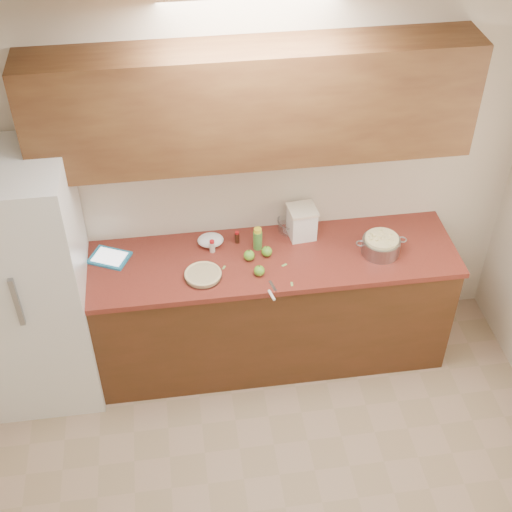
{
  "coord_description": "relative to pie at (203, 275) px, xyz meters",
  "views": [
    {
      "loc": [
        -0.49,
        -2.0,
        3.94
      ],
      "look_at": [
        -0.01,
        1.43,
        0.98
      ],
      "focal_mm": 50.0,
      "sensor_mm": 36.0,
      "label": 1
    }
  ],
  "objects": [
    {
      "name": "apple_front",
      "position": [
        0.35,
        -0.03,
        0.02
      ],
      "size": [
        0.07,
        0.07,
        0.08
      ],
      "color": "#5EA128",
      "rests_on": "counter_run"
    },
    {
      "name": "upper_cabinets",
      "position": [
        0.36,
        0.29,
        1.01
      ],
      "size": [
        2.6,
        0.34,
        0.7
      ],
      "primitive_type": "cube",
      "color": "brown",
      "rests_on": "room_shell"
    },
    {
      "name": "colander",
      "position": [
        1.17,
        0.08,
        0.04
      ],
      "size": [
        0.34,
        0.25,
        0.13
      ],
      "rotation": [
        0.0,
        0.0,
        -0.03
      ],
      "color": "gray",
      "rests_on": "counter_run"
    },
    {
      "name": "lemon_bottle",
      "position": [
        0.38,
        0.24,
        0.06
      ],
      "size": [
        0.06,
        0.06,
        0.16
      ],
      "rotation": [
        0.0,
        0.0,
        0.16
      ],
      "color": "#4C8C38",
      "rests_on": "counter_run"
    },
    {
      "name": "cinnamon_shaker",
      "position": [
        0.08,
        0.24,
        0.02
      ],
      "size": [
        0.04,
        0.04,
        0.09
      ],
      "rotation": [
        0.0,
        0.0,
        0.25
      ],
      "color": "beige",
      "rests_on": "counter_run"
    },
    {
      "name": "paper_towel",
      "position": [
        0.08,
        0.32,
        0.02
      ],
      "size": [
        0.21,
        0.19,
        0.07
      ],
      "primitive_type": "ellipsoid",
      "rotation": [
        0.0,
        0.0,
        0.35
      ],
      "color": "white",
      "rests_on": "counter_run"
    },
    {
      "name": "counter_run",
      "position": [
        0.36,
        0.14,
        -0.48
      ],
      "size": [
        2.64,
        0.68,
        0.92
      ],
      "color": "#4E2816",
      "rests_on": "ground"
    },
    {
      "name": "peel_b",
      "position": [
        0.54,
        -0.14,
        -0.02
      ],
      "size": [
        0.02,
        0.04,
        0.0
      ],
      "primitive_type": "cube",
      "rotation": [
        0.0,
        0.0,
        -1.64
      ],
      "color": "#83B256",
      "rests_on": "counter_run"
    },
    {
      "name": "apple_left",
      "position": [
        0.31,
        0.13,
        0.02
      ],
      "size": [
        0.07,
        0.07,
        0.08
      ],
      "color": "#5EA128",
      "rests_on": "counter_run"
    },
    {
      "name": "vanilla_bottle",
      "position": [
        0.25,
        0.31,
        0.02
      ],
      "size": [
        0.03,
        0.03,
        0.09
      ],
      "rotation": [
        0.0,
        0.0,
        0.18
      ],
      "color": "black",
      "rests_on": "counter_run"
    },
    {
      "name": "paring_knife",
      "position": [
        0.4,
        -0.22,
        -0.01
      ],
      "size": [
        0.06,
        0.18,
        0.02
      ],
      "rotation": [
        0.0,
        0.0,
        0.24
      ],
      "color": "gray",
      "rests_on": "counter_run"
    },
    {
      "name": "pie",
      "position": [
        0.0,
        0.0,
        0.0
      ],
      "size": [
        0.24,
        0.24,
        0.04
      ],
      "rotation": [
        0.0,
        0.0,
        0.16
      ],
      "color": "silver",
      "rests_on": "counter_run"
    },
    {
      "name": "mixing_bowl",
      "position": [
        0.65,
        0.4,
        0.02
      ],
      "size": [
        0.22,
        0.22,
        0.08
      ],
      "rotation": [
        0.0,
        0.0,
        0.2
      ],
      "color": "silver",
      "rests_on": "counter_run"
    },
    {
      "name": "room_shell",
      "position": [
        0.36,
        -1.34,
        0.36
      ],
      "size": [
        3.6,
        3.6,
        3.6
      ],
      "color": "#A08367",
      "rests_on": "ground"
    },
    {
      "name": "apple_center",
      "position": [
        0.43,
        0.15,
        0.02
      ],
      "size": [
        0.07,
        0.07,
        0.08
      ],
      "color": "#5EA128",
      "rests_on": "counter_run"
    },
    {
      "name": "fridge",
      "position": [
        -1.08,
        0.1,
        -0.04
      ],
      "size": [
        0.7,
        0.7,
        1.8
      ],
      "primitive_type": "cube",
      "color": "silver",
      "rests_on": "ground"
    },
    {
      "name": "peel_c",
      "position": [
        0.14,
        0.07,
        -0.02
      ],
      "size": [
        0.03,
        0.04,
        0.0
      ],
      "primitive_type": "cube",
      "rotation": [
        0.0,
        0.0,
        1.04
      ],
      "color": "#83B256",
      "rests_on": "counter_run"
    },
    {
      "name": "flour_canister",
      "position": [
        0.69,
        0.33,
        0.09
      ],
      "size": [
        0.2,
        0.2,
        0.22
      ],
      "rotation": [
        0.0,
        0.0,
        0.1
      ],
      "color": "white",
      "rests_on": "counter_run"
    },
    {
      "name": "tablet",
      "position": [
        -0.59,
        0.26,
        -0.01
      ],
      "size": [
        0.3,
        0.27,
        0.02
      ],
      "rotation": [
        0.0,
        0.0,
        -0.45
      ],
      "color": "teal",
      "rests_on": "counter_run"
    },
    {
      "name": "peel_a",
      "position": [
        0.53,
        0.04,
        -0.02
      ],
      "size": [
        0.04,
        0.03,
        0.0
      ],
      "primitive_type": "cube",
      "rotation": [
        0.0,
        0.0,
        0.47
      ],
      "color": "#83B256",
      "rests_on": "counter_run"
    }
  ]
}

